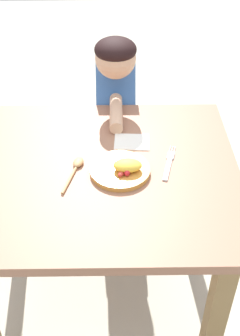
{
  "coord_description": "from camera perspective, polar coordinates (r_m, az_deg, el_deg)",
  "views": [
    {
      "loc": [
        0.06,
        -1.25,
        1.73
      ],
      "look_at": [
        0.08,
        -0.02,
        0.73
      ],
      "focal_mm": 47.17,
      "sensor_mm": 36.0,
      "label": 1
    }
  ],
  "objects": [
    {
      "name": "napkin",
      "position": [
        1.75,
        1.53,
        3.39
      ],
      "size": [
        0.14,
        0.12,
        0.0
      ],
      "primitive_type": "cube",
      "rotation": [
        0.0,
        0.0,
        -0.05
      ],
      "color": "white",
      "rests_on": "dining_table"
    },
    {
      "name": "fork",
      "position": [
        1.64,
        6.33,
        0.56
      ],
      "size": [
        0.07,
        0.21,
        0.01
      ],
      "rotation": [
        0.0,
        0.0,
        1.32
      ],
      "color": "silver",
      "rests_on": "dining_table"
    },
    {
      "name": "plate",
      "position": [
        1.59,
        0.23,
        -0.16
      ],
      "size": [
        0.22,
        0.22,
        0.06
      ],
      "color": "gold",
      "rests_on": "dining_table"
    },
    {
      "name": "spoon",
      "position": [
        1.62,
        -5.72,
        0.11
      ],
      "size": [
        0.08,
        0.2,
        0.02
      ],
      "rotation": [
        0.0,
        0.0,
        1.31
      ],
      "color": "tan",
      "rests_on": "dining_table"
    },
    {
      "name": "person",
      "position": [
        2.14,
        -0.53,
        6.08
      ],
      "size": [
        0.19,
        0.46,
        1.01
      ],
      "rotation": [
        0.0,
        0.0,
        3.14
      ],
      "color": "navy",
      "rests_on": "ground_plane"
    },
    {
      "name": "ground_plane",
      "position": [
        2.14,
        -2.21,
        -15.04
      ],
      "size": [
        8.0,
        8.0,
        0.0
      ],
      "primitive_type": "plane",
      "color": "beige"
    },
    {
      "name": "dining_table",
      "position": [
        1.69,
        -2.7,
        -3.08
      ],
      "size": [
        1.03,
        0.9,
        0.71
      ],
      "color": "#99684F",
      "rests_on": "ground_plane"
    }
  ]
}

